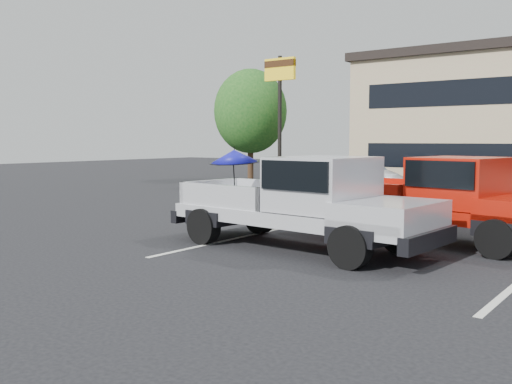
# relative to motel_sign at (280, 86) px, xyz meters

# --- Properties ---
(ground) EXTENTS (90.00, 90.00, 0.00)m
(ground) POSITION_rel_motel_sign_xyz_m (10.00, -14.00, -4.65)
(ground) COLOR black
(ground) RESTS_ON ground
(stripe_left) EXTENTS (0.12, 5.00, 0.01)m
(stripe_left) POSITION_rel_motel_sign_xyz_m (7.00, -12.00, -4.65)
(stripe_left) COLOR silver
(stripe_left) RESTS_ON ground
(motel_sign) EXTENTS (1.60, 0.22, 6.00)m
(motel_sign) POSITION_rel_motel_sign_xyz_m (0.00, 0.00, 0.00)
(motel_sign) COLOR black
(motel_sign) RESTS_ON ground
(tree_left) EXTENTS (3.96, 3.96, 6.02)m
(tree_left) POSITION_rel_motel_sign_xyz_m (-4.00, 3.00, -0.92)
(tree_left) COLOR #332114
(tree_left) RESTS_ON ground
(silver_pickup) EXTENTS (5.81, 2.42, 2.06)m
(silver_pickup) POSITION_rel_motel_sign_xyz_m (9.09, -12.03, -3.60)
(silver_pickup) COLOR black
(silver_pickup) RESTS_ON ground
(red_pickup) EXTENTS (5.81, 2.74, 1.84)m
(red_pickup) POSITION_rel_motel_sign_xyz_m (11.05, -9.56, -3.64)
(red_pickup) COLOR black
(red_pickup) RESTS_ON ground
(silver_sedan) EXTENTS (4.22, 1.87, 1.35)m
(silver_sedan) POSITION_rel_motel_sign_xyz_m (7.74, -6.21, -3.98)
(silver_sedan) COLOR #B4B7BB
(silver_sedan) RESTS_ON ground
(blue_suv) EXTENTS (3.43, 5.82, 1.52)m
(blue_suv) POSITION_rel_motel_sign_xyz_m (3.78, -2.17, -3.89)
(blue_suv) COLOR #7E9FBB
(blue_suv) RESTS_ON ground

